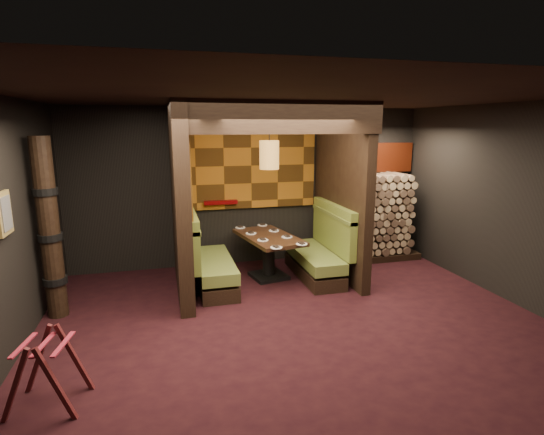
{
  "coord_description": "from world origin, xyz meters",
  "views": [
    {
      "loc": [
        -1.6,
        -4.81,
        2.52
      ],
      "look_at": [
        0.0,
        1.3,
        1.15
      ],
      "focal_mm": 28.0,
      "sensor_mm": 36.0,
      "label": 1
    }
  ],
  "objects_px": {
    "booth_bench_right": "(320,254)",
    "dining_table": "(269,249)",
    "totem_column": "(49,230)",
    "booth_bench_left": "(208,262)",
    "luggage_rack": "(46,368)",
    "pendant_lamp": "(269,155)",
    "firewood_stack": "(374,217)"
  },
  "relations": [
    {
      "from": "luggage_rack",
      "to": "booth_bench_right",
      "type": "bearing_deg",
      "value": 35.49
    },
    {
      "from": "booth_bench_right",
      "to": "dining_table",
      "type": "distance_m",
      "value": 0.88
    },
    {
      "from": "firewood_stack",
      "to": "booth_bench_left",
      "type": "bearing_deg",
      "value": -167.83
    },
    {
      "from": "booth_bench_left",
      "to": "pendant_lamp",
      "type": "distance_m",
      "value": 1.97
    },
    {
      "from": "pendant_lamp",
      "to": "totem_column",
      "type": "relative_size",
      "value": 0.42
    },
    {
      "from": "booth_bench_right",
      "to": "firewood_stack",
      "type": "height_order",
      "value": "firewood_stack"
    },
    {
      "from": "luggage_rack",
      "to": "totem_column",
      "type": "bearing_deg",
      "value": 99.59
    },
    {
      "from": "booth_bench_right",
      "to": "pendant_lamp",
      "type": "height_order",
      "value": "pendant_lamp"
    },
    {
      "from": "booth_bench_left",
      "to": "pendant_lamp",
      "type": "bearing_deg",
      "value": 5.56
    },
    {
      "from": "booth_bench_right",
      "to": "pendant_lamp",
      "type": "xyz_separation_m",
      "value": [
        -0.86,
        0.1,
        1.67
      ]
    },
    {
      "from": "booth_bench_left",
      "to": "firewood_stack",
      "type": "bearing_deg",
      "value": 12.17
    },
    {
      "from": "dining_table",
      "to": "pendant_lamp",
      "type": "relative_size",
      "value": 1.5
    },
    {
      "from": "dining_table",
      "to": "pendant_lamp",
      "type": "bearing_deg",
      "value": -90.0
    },
    {
      "from": "pendant_lamp",
      "to": "luggage_rack",
      "type": "bearing_deg",
      "value": -135.89
    },
    {
      "from": "booth_bench_left",
      "to": "dining_table",
      "type": "distance_m",
      "value": 1.05
    },
    {
      "from": "dining_table",
      "to": "firewood_stack",
      "type": "bearing_deg",
      "value": 13.94
    },
    {
      "from": "booth_bench_left",
      "to": "luggage_rack",
      "type": "bearing_deg",
      "value": -123.92
    },
    {
      "from": "booth_bench_right",
      "to": "dining_table",
      "type": "xyz_separation_m",
      "value": [
        -0.86,
        0.15,
        0.1
      ]
    },
    {
      "from": "booth_bench_right",
      "to": "dining_table",
      "type": "height_order",
      "value": "booth_bench_right"
    },
    {
      "from": "dining_table",
      "to": "totem_column",
      "type": "relative_size",
      "value": 0.63
    },
    {
      "from": "booth_bench_right",
      "to": "totem_column",
      "type": "height_order",
      "value": "totem_column"
    },
    {
      "from": "booth_bench_right",
      "to": "firewood_stack",
      "type": "distance_m",
      "value": 1.58
    },
    {
      "from": "dining_table",
      "to": "luggage_rack",
      "type": "height_order",
      "value": "dining_table"
    },
    {
      "from": "booth_bench_right",
      "to": "luggage_rack",
      "type": "bearing_deg",
      "value": -144.51
    },
    {
      "from": "pendant_lamp",
      "to": "luggage_rack",
      "type": "relative_size",
      "value": 1.34
    },
    {
      "from": "pendant_lamp",
      "to": "firewood_stack",
      "type": "xyz_separation_m",
      "value": [
        2.21,
        0.6,
        -1.25
      ]
    },
    {
      "from": "firewood_stack",
      "to": "booth_bench_right",
      "type": "bearing_deg",
      "value": -152.65
    },
    {
      "from": "booth_bench_left",
      "to": "pendant_lamp",
      "type": "height_order",
      "value": "pendant_lamp"
    },
    {
      "from": "booth_bench_left",
      "to": "booth_bench_right",
      "type": "height_order",
      "value": "same"
    },
    {
      "from": "dining_table",
      "to": "firewood_stack",
      "type": "height_order",
      "value": "firewood_stack"
    },
    {
      "from": "booth_bench_left",
      "to": "dining_table",
      "type": "xyz_separation_m",
      "value": [
        1.03,
        0.15,
        0.1
      ]
    },
    {
      "from": "booth_bench_left",
      "to": "firewood_stack",
      "type": "distance_m",
      "value": 3.35
    }
  ]
}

